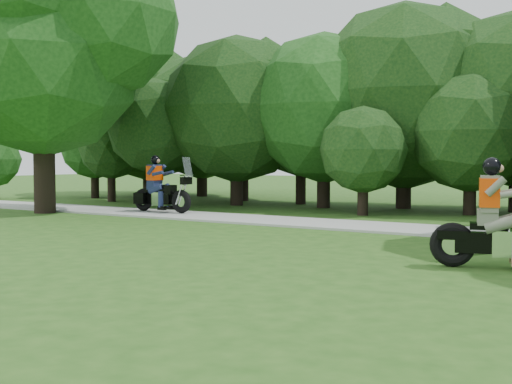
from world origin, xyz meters
The scene contains 6 objects.
ground centered at (0.00, 0.00, 0.00)m, with size 100.00×100.00×0.00m, color #244E16.
walkway centered at (0.00, 8.00, 0.03)m, with size 60.00×2.20×0.06m, color #9B9B96.
tree_line centered at (1.23, 14.38, 3.63)m, with size 40.20×11.82×7.48m.
big_tree_west centered at (-10.54, 6.85, 5.76)m, with size 8.64×6.56×9.96m.
chopper_motorcycle centered at (4.24, 3.40, 0.66)m, with size 2.46×1.06×1.78m.
touring_motorcycle centered at (-7.22, 8.27, 0.71)m, with size 2.36×0.69×1.80m.
Camera 1 is at (6.39, -7.24, 1.76)m, focal length 45.00 mm.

